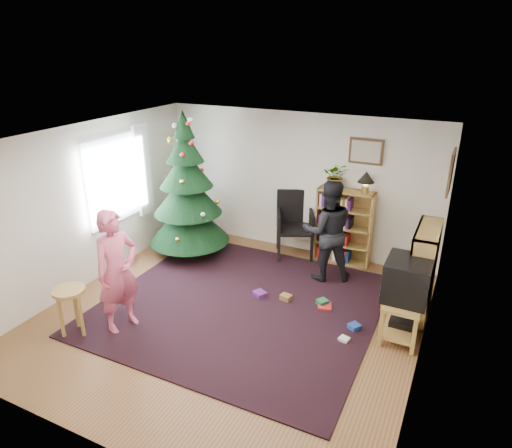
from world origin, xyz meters
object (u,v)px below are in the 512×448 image
at_px(picture_back, 366,151).
at_px(stool, 70,300).
at_px(tv_stand, 403,313).
at_px(bookshelf_back, 344,226).
at_px(picture_right, 451,172).
at_px(table_lamp, 366,178).
at_px(crt_tv, 407,279).
at_px(armchair, 298,221).
at_px(potted_plant, 336,176).
at_px(bookshelf_right, 423,271).
at_px(person_by_chair, 328,231).
at_px(christmas_tree, 187,198).
at_px(person_standing, 117,271).

relative_size(picture_back, stool, 0.81).
bearing_deg(stool, tv_stand, 25.94).
bearing_deg(bookshelf_back, tv_stand, -53.22).
relative_size(picture_right, table_lamp, 1.66).
bearing_deg(tv_stand, crt_tv, 180.00).
xyz_separation_m(armchair, stool, (-1.73, -3.60, -0.10)).
relative_size(picture_back, armchair, 0.48).
xyz_separation_m(stool, potted_plant, (2.37, 3.62, 1.00)).
bearing_deg(picture_right, stool, -143.68).
xyz_separation_m(bookshelf_right, stool, (-3.99, -2.51, -0.14)).
bearing_deg(stool, potted_plant, 56.82).
distance_m(person_by_chair, table_lamp, 1.08).
relative_size(potted_plant, table_lamp, 1.24).
height_order(tv_stand, crt_tv, crt_tv).
height_order(christmas_tree, bookshelf_right, christmas_tree).
xyz_separation_m(picture_back, stool, (-2.80, -3.75, -1.43)).
height_order(picture_back, bookshelf_back, picture_back).
bearing_deg(picture_right, picture_back, 151.31).
distance_m(person_standing, table_lamp, 4.07).
height_order(bookshelf_right, person_by_chair, person_by_chair).
distance_m(armchair, table_lamp, 1.46).
xyz_separation_m(christmas_tree, armchair, (1.71, 0.88, -0.44)).
bearing_deg(person_by_chair, christmas_tree, -22.78).
height_order(picture_right, potted_plant, picture_right).
xyz_separation_m(picture_right, christmas_tree, (-4.10, -0.31, -0.88)).
relative_size(christmas_tree, bookshelf_back, 1.97).
bearing_deg(crt_tv, person_by_chair, 143.17).
bearing_deg(bookshelf_back, crt_tv, -53.28).
bearing_deg(crt_tv, bookshelf_back, 126.72).
xyz_separation_m(crt_tv, armchair, (-2.13, 1.72, -0.19)).
height_order(christmas_tree, person_standing, christmas_tree).
bearing_deg(tv_stand, christmas_tree, 167.78).
xyz_separation_m(bookshelf_back, potted_plant, (-0.20, 0.00, 0.86)).
relative_size(person_by_chair, potted_plant, 3.71).
xyz_separation_m(bookshelf_right, person_by_chair, (-1.49, 0.39, 0.16)).
bearing_deg(bookshelf_right, potted_plant, 55.68).
bearing_deg(picture_right, tv_stand, -102.51).
bearing_deg(christmas_tree, tv_stand, -12.22).
bearing_deg(person_by_chair, bookshelf_right, 138.08).
distance_m(christmas_tree, armchair, 1.98).
height_order(christmas_tree, armchair, christmas_tree).
bearing_deg(picture_back, stool, -126.68).
relative_size(bookshelf_right, stool, 1.92).
relative_size(bookshelf_back, potted_plant, 2.91).
relative_size(picture_back, tv_stand, 0.66).
relative_size(tv_stand, armchair, 0.72).
height_order(bookshelf_back, bookshelf_right, same).
bearing_deg(crt_tv, stool, -154.04).
xyz_separation_m(crt_tv, stool, (-3.86, -1.88, -0.29)).
xyz_separation_m(bookshelf_right, potted_plant, (-1.62, 1.11, 0.86)).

